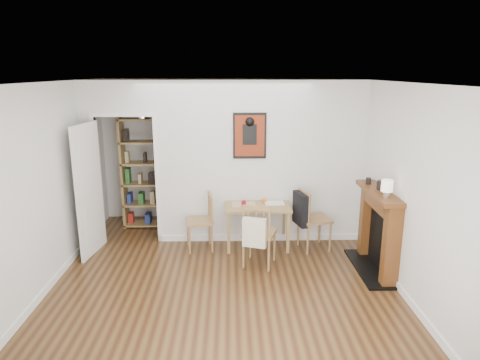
{
  "coord_description": "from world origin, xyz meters",
  "views": [
    {
      "loc": [
        0.1,
        -5.28,
        2.74
      ],
      "look_at": [
        0.23,
        0.6,
        1.23
      ],
      "focal_mm": 32.0,
      "sensor_mm": 36.0,
      "label": 1
    }
  ],
  "objects_px": {
    "notebook": "(274,203)",
    "ceramic_jar_a": "(381,185)",
    "mantel_lamp": "(387,187)",
    "orange_fruit": "(264,200)",
    "ceramic_jar_b": "(368,181)",
    "red_glass": "(244,204)",
    "fireplace": "(379,228)",
    "bookshelf": "(146,174)",
    "chair_left": "(199,222)",
    "chair_front": "(259,233)",
    "dining_table": "(257,210)",
    "chair_right": "(313,219)"
  },
  "relations": [
    {
      "from": "dining_table",
      "to": "bookshelf",
      "type": "height_order",
      "value": "bookshelf"
    },
    {
      "from": "dining_table",
      "to": "ceramic_jar_b",
      "type": "xyz_separation_m",
      "value": [
        1.55,
        -0.51,
        0.6
      ]
    },
    {
      "from": "notebook",
      "to": "orange_fruit",
      "type": "bearing_deg",
      "value": 158.74
    },
    {
      "from": "dining_table",
      "to": "orange_fruit",
      "type": "height_order",
      "value": "orange_fruit"
    },
    {
      "from": "bookshelf",
      "to": "fireplace",
      "type": "xyz_separation_m",
      "value": [
        3.56,
        -1.84,
        -0.36
      ]
    },
    {
      "from": "mantel_lamp",
      "to": "ceramic_jar_a",
      "type": "distance_m",
      "value": 0.4
    },
    {
      "from": "chair_left",
      "to": "orange_fruit",
      "type": "height_order",
      "value": "chair_left"
    },
    {
      "from": "fireplace",
      "to": "ceramic_jar_a",
      "type": "bearing_deg",
      "value": 106.14
    },
    {
      "from": "chair_left",
      "to": "bookshelf",
      "type": "bearing_deg",
      "value": 133.36
    },
    {
      "from": "bookshelf",
      "to": "ceramic_jar_b",
      "type": "xyz_separation_m",
      "value": [
        3.47,
        -1.5,
        0.23
      ]
    },
    {
      "from": "orange_fruit",
      "to": "ceramic_jar_b",
      "type": "xyz_separation_m",
      "value": [
        1.43,
        -0.64,
        0.48
      ]
    },
    {
      "from": "ceramic_jar_b",
      "to": "mantel_lamp",
      "type": "bearing_deg",
      "value": -88.8
    },
    {
      "from": "chair_left",
      "to": "orange_fruit",
      "type": "relative_size",
      "value": 12.74
    },
    {
      "from": "chair_left",
      "to": "chair_front",
      "type": "height_order",
      "value": "chair_front"
    },
    {
      "from": "chair_left",
      "to": "mantel_lamp",
      "type": "distance_m",
      "value": 2.85
    },
    {
      "from": "chair_right",
      "to": "red_glass",
      "type": "height_order",
      "value": "chair_right"
    },
    {
      "from": "chair_front",
      "to": "bookshelf",
      "type": "distance_m",
      "value": 2.57
    },
    {
      "from": "fireplace",
      "to": "orange_fruit",
      "type": "xyz_separation_m",
      "value": [
        -1.52,
        0.98,
        0.12
      ]
    },
    {
      "from": "bookshelf",
      "to": "mantel_lamp",
      "type": "bearing_deg",
      "value": -32.08
    },
    {
      "from": "ceramic_jar_b",
      "to": "chair_left",
      "type": "bearing_deg",
      "value": 170.0
    },
    {
      "from": "chair_left",
      "to": "orange_fruit",
      "type": "distance_m",
      "value": 1.09
    },
    {
      "from": "dining_table",
      "to": "chair_left",
      "type": "distance_m",
      "value": 0.93
    },
    {
      "from": "mantel_lamp",
      "to": "ceramic_jar_a",
      "type": "height_order",
      "value": "mantel_lamp"
    },
    {
      "from": "chair_right",
      "to": "orange_fruit",
      "type": "relative_size",
      "value": 13.68
    },
    {
      "from": "orange_fruit",
      "to": "bookshelf",
      "type": "bearing_deg",
      "value": 157.06
    },
    {
      "from": "ceramic_jar_a",
      "to": "chair_right",
      "type": "bearing_deg",
      "value": 138.04
    },
    {
      "from": "chair_right",
      "to": "chair_front",
      "type": "height_order",
      "value": "chair_right"
    },
    {
      "from": "dining_table",
      "to": "red_glass",
      "type": "height_order",
      "value": "red_glass"
    },
    {
      "from": "notebook",
      "to": "red_glass",
      "type": "bearing_deg",
      "value": -164.01
    },
    {
      "from": "notebook",
      "to": "ceramic_jar_a",
      "type": "relative_size",
      "value": 2.37
    },
    {
      "from": "chair_right",
      "to": "ceramic_jar_a",
      "type": "bearing_deg",
      "value": -41.96
    },
    {
      "from": "orange_fruit",
      "to": "ceramic_jar_b",
      "type": "relative_size",
      "value": 0.74
    },
    {
      "from": "notebook",
      "to": "ceramic_jar_a",
      "type": "xyz_separation_m",
      "value": [
        1.36,
        -0.88,
        0.52
      ]
    },
    {
      "from": "dining_table",
      "to": "ceramic_jar_b",
      "type": "distance_m",
      "value": 1.74
    },
    {
      "from": "ceramic_jar_a",
      "to": "bookshelf",
      "type": "bearing_deg",
      "value": 153.12
    },
    {
      "from": "chair_front",
      "to": "notebook",
      "type": "distance_m",
      "value": 0.83
    },
    {
      "from": "orange_fruit",
      "to": "red_glass",
      "type": "bearing_deg",
      "value": -149.53
    },
    {
      "from": "chair_right",
      "to": "notebook",
      "type": "height_order",
      "value": "chair_right"
    },
    {
      "from": "chair_left",
      "to": "chair_right",
      "type": "relative_size",
      "value": 0.93
    },
    {
      "from": "ceramic_jar_a",
      "to": "red_glass",
      "type": "bearing_deg",
      "value": 158.29
    },
    {
      "from": "bookshelf",
      "to": "red_glass",
      "type": "relative_size",
      "value": 21.65
    },
    {
      "from": "mantel_lamp",
      "to": "chair_front",
      "type": "bearing_deg",
      "value": 161.83
    },
    {
      "from": "dining_table",
      "to": "fireplace",
      "type": "xyz_separation_m",
      "value": [
        1.64,
        -0.85,
        0.0
      ]
    },
    {
      "from": "chair_left",
      "to": "ceramic_jar_a",
      "type": "height_order",
      "value": "ceramic_jar_a"
    },
    {
      "from": "notebook",
      "to": "chair_left",
      "type": "bearing_deg",
      "value": -172.95
    },
    {
      "from": "orange_fruit",
      "to": "ceramic_jar_a",
      "type": "bearing_deg",
      "value": -31.78
    },
    {
      "from": "bookshelf",
      "to": "red_glass",
      "type": "bearing_deg",
      "value": -32.01
    },
    {
      "from": "orange_fruit",
      "to": "ceramic_jar_a",
      "type": "height_order",
      "value": "ceramic_jar_a"
    },
    {
      "from": "dining_table",
      "to": "ceramic_jar_b",
      "type": "bearing_deg",
      "value": -18.12
    },
    {
      "from": "bookshelf",
      "to": "ceramic_jar_a",
      "type": "distance_m",
      "value": 3.98
    }
  ]
}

